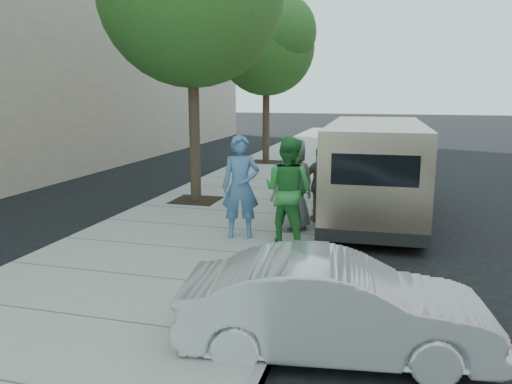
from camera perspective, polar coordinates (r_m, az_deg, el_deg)
ground at (r=10.50m, az=-0.05°, el=-5.17°), size 120.00×120.00×0.00m
sidewalk at (r=10.77m, az=-5.20°, el=-4.37°), size 5.00×60.00×0.15m
curb_face at (r=10.21m, az=7.80°, el=-5.33°), size 0.12×60.00×0.16m
tree_far at (r=20.39m, az=1.32°, el=16.74°), size 3.92×3.80×6.49m
parking_meter at (r=11.59m, az=3.06°, el=1.89°), size 0.27×0.12×1.29m
van at (r=12.16m, az=13.41°, el=2.66°), size 2.25×6.23×2.29m
sedan at (r=5.92m, az=9.02°, el=-12.81°), size 3.69×1.72×1.17m
person_officer at (r=9.78m, az=-1.77°, el=0.59°), size 0.84×0.65×2.02m
person_green_shirt at (r=9.40m, az=3.70°, el=0.16°), size 1.17×1.03×2.03m
person_gray_shirt at (r=10.36m, az=4.28°, el=0.93°), size 1.12×1.07×1.94m
person_striped_polo at (r=11.06m, az=7.44°, el=0.86°), size 1.06×0.75×1.68m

